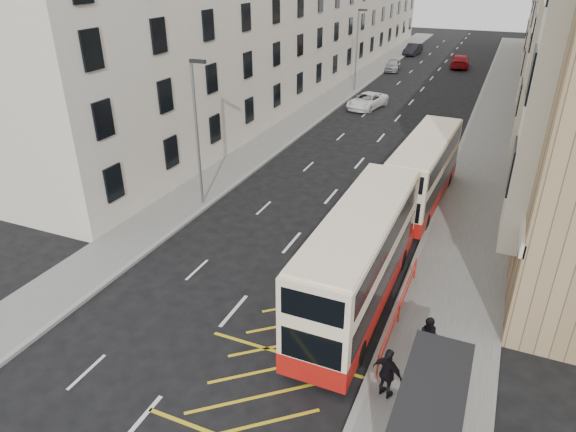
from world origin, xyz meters
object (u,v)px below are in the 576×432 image
at_px(pedestrian_far, 388,373).
at_px(bus_shelter, 434,420).
at_px(double_decker_front, 360,259).
at_px(street_lamp_near, 197,127).
at_px(pedestrian_mid, 429,338).
at_px(double_decker_rear, 424,171).
at_px(car_silver, 393,65).
at_px(street_lamp_far, 357,46).
at_px(car_red, 460,61).
at_px(car_dark, 413,49).
at_px(white_van, 367,101).

bearing_deg(pedestrian_far, bus_shelter, 145.46).
bearing_deg(double_decker_front, street_lamp_near, 152.98).
relative_size(street_lamp_near, pedestrian_mid, 4.96).
bearing_deg(bus_shelter, double_decker_rear, 100.78).
bearing_deg(pedestrian_mid, car_silver, 102.96).
relative_size(street_lamp_near, street_lamp_far, 1.00).
height_order(bus_shelter, street_lamp_far, street_lamp_far).
height_order(double_decker_front, car_red, double_decker_front).
bearing_deg(double_decker_rear, street_lamp_near, -152.88).
bearing_deg(car_silver, bus_shelter, -81.78).
distance_m(bus_shelter, car_silver, 56.46).
distance_m(pedestrian_far, car_dark, 66.35).
bearing_deg(double_decker_rear, street_lamp_far, 117.19).
xyz_separation_m(car_silver, car_red, (7.37, 5.65, 0.09)).
relative_size(pedestrian_mid, car_red, 0.30).
bearing_deg(street_lamp_near, white_van, 83.07).
distance_m(double_decker_front, car_silver, 48.90).
xyz_separation_m(double_decker_front, car_red, (-2.22, 53.58, -1.35)).
relative_size(bus_shelter, double_decker_front, 0.40).
height_order(double_decker_front, double_decker_rear, double_decker_front).
distance_m(street_lamp_far, car_dark, 25.48).
xyz_separation_m(double_decker_front, double_decker_rear, (0.62, 10.71, -0.16)).
bearing_deg(double_decker_rear, pedestrian_mid, -76.07).
bearing_deg(double_decker_front, pedestrian_far, -62.96).
xyz_separation_m(white_van, car_red, (5.58, 23.90, 0.10)).
distance_m(double_decker_front, pedestrian_mid, 4.08).
xyz_separation_m(street_lamp_near, double_decker_rear, (11.35, 5.17, -2.66)).
distance_m(double_decker_front, double_decker_rear, 10.73).
height_order(street_lamp_far, double_decker_rear, street_lamp_far).
xyz_separation_m(pedestrian_mid, car_silver, (-12.79, 50.16, -0.26)).
xyz_separation_m(pedestrian_mid, car_red, (-5.42, 55.81, -0.16)).
bearing_deg(car_red, street_lamp_near, 74.75).
height_order(white_van, car_red, car_red).
xyz_separation_m(street_lamp_near, car_red, (8.52, 48.05, -3.84)).
bearing_deg(car_silver, car_red, 31.83).
distance_m(double_decker_front, pedestrian_far, 5.24).
height_order(street_lamp_far, car_dark, street_lamp_far).
distance_m(street_lamp_near, car_silver, 42.59).
height_order(street_lamp_far, car_red, street_lamp_far).
bearing_deg(street_lamp_near, pedestrian_mid, -29.11).
xyz_separation_m(street_lamp_far, double_decker_rear, (11.35, -24.83, -2.66)).
xyz_separation_m(double_decker_rear, car_red, (-2.83, 42.88, -1.19)).
distance_m(double_decker_rear, car_silver, 38.62).
bearing_deg(pedestrian_far, car_red, -65.93).
bearing_deg(pedestrian_far, white_van, -53.94).
height_order(street_lamp_near, car_red, street_lamp_near).
bearing_deg(white_van, street_lamp_far, 128.87).
bearing_deg(car_dark, car_red, -38.09).
relative_size(street_lamp_near, double_decker_front, 0.76).
xyz_separation_m(double_decker_front, pedestrian_mid, (3.20, -2.23, -1.18)).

